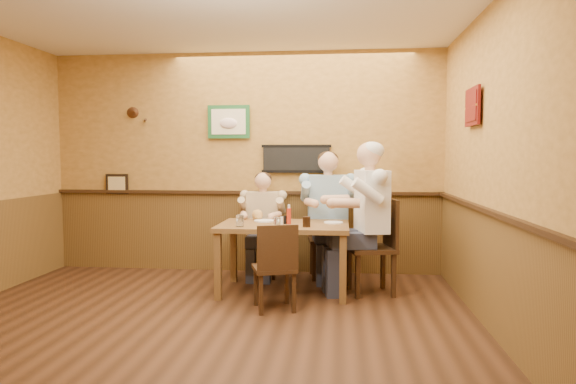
% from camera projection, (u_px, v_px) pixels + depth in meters
% --- Properties ---
extents(room, '(5.02, 5.03, 2.81)m').
position_uv_depth(room, '(208.00, 131.00, 4.23)').
color(room, black).
rests_on(room, ground).
extents(dining_table, '(1.40, 0.90, 0.75)m').
position_uv_depth(dining_table, '(284.00, 232.00, 5.57)').
color(dining_table, brown).
rests_on(dining_table, ground).
extents(chair_back_left, '(0.38, 0.38, 0.81)m').
position_uv_depth(chair_back_left, '(263.00, 244.00, 6.31)').
color(chair_back_left, '#372211').
rests_on(chair_back_left, ground).
extents(chair_back_right, '(0.50, 0.50, 0.97)m').
position_uv_depth(chair_back_right, '(328.00, 238.00, 6.26)').
color(chair_back_right, '#372211').
rests_on(chair_back_right, ground).
extents(chair_right_end, '(0.56, 0.56, 1.03)m').
position_uv_depth(chair_right_end, '(371.00, 246.00, 5.52)').
color(chair_right_end, '#372211').
rests_on(chair_right_end, ground).
extents(chair_near_side, '(0.49, 0.49, 0.84)m').
position_uv_depth(chair_near_side, '(274.00, 266.00, 4.95)').
color(chair_near_side, '#372211').
rests_on(chair_near_side, ground).
extents(diner_tan_shirt, '(0.55, 0.55, 1.16)m').
position_uv_depth(diner_tan_shirt, '(263.00, 230.00, 6.30)').
color(diner_tan_shirt, beige).
rests_on(diner_tan_shirt, ground).
extents(diner_blue_polo, '(0.72, 0.72, 1.38)m').
position_uv_depth(diner_blue_polo, '(328.00, 221.00, 6.24)').
color(diner_blue_polo, '#88AFCD').
rests_on(diner_blue_polo, ground).
extents(diner_white_elder, '(0.81, 0.81, 1.47)m').
position_uv_depth(diner_white_elder, '(371.00, 226.00, 5.51)').
color(diner_white_elder, white).
rests_on(diner_white_elder, ground).
extents(water_glass_left, '(0.10, 0.10, 0.12)m').
position_uv_depth(water_glass_left, '(240.00, 221.00, 5.34)').
color(water_glass_left, white).
rests_on(water_glass_left, dining_table).
extents(water_glass_mid, '(0.09, 0.09, 0.11)m').
position_uv_depth(water_glass_mid, '(277.00, 223.00, 5.22)').
color(water_glass_mid, silver).
rests_on(water_glass_mid, dining_table).
extents(cola_tumbler, '(0.10, 0.10, 0.11)m').
position_uv_depth(cola_tumbler, '(307.00, 222.00, 5.32)').
color(cola_tumbler, black).
rests_on(cola_tumbler, dining_table).
extents(hot_sauce_bottle, '(0.06, 0.06, 0.19)m').
position_uv_depth(hot_sauce_bottle, '(289.00, 215.00, 5.53)').
color(hot_sauce_bottle, red).
rests_on(hot_sauce_bottle, dining_table).
extents(salt_shaker, '(0.03, 0.03, 0.08)m').
position_uv_depth(salt_shaker, '(282.00, 221.00, 5.52)').
color(salt_shaker, white).
rests_on(salt_shaker, dining_table).
extents(pepper_shaker, '(0.04, 0.04, 0.09)m').
position_uv_depth(pepper_shaker, '(285.00, 220.00, 5.55)').
color(pepper_shaker, black).
rests_on(pepper_shaker, dining_table).
extents(plate_far_left, '(0.25, 0.25, 0.02)m').
position_uv_depth(plate_far_left, '(264.00, 221.00, 5.77)').
color(plate_far_left, white).
rests_on(plate_far_left, dining_table).
extents(plate_far_right, '(0.24, 0.24, 0.01)m').
position_uv_depth(plate_far_right, '(334.00, 222.00, 5.63)').
color(plate_far_right, white).
rests_on(plate_far_right, dining_table).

